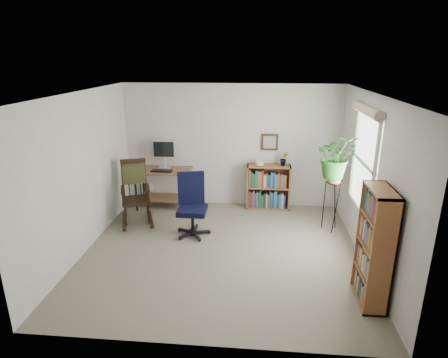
# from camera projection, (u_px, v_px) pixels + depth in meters

# --- Properties ---
(floor) EXTENTS (4.20, 4.00, 0.00)m
(floor) POSITION_uv_depth(u_px,v_px,m) (222.00, 251.00, 5.80)
(floor) COLOR gray
(floor) RESTS_ON ground
(ceiling) EXTENTS (4.20, 4.00, 0.00)m
(ceiling) POSITION_uv_depth(u_px,v_px,m) (221.00, 94.00, 5.05)
(ceiling) COLOR silver
(ceiling) RESTS_ON ground
(wall_back) EXTENTS (4.20, 0.00, 2.40)m
(wall_back) POSITION_uv_depth(u_px,v_px,m) (231.00, 146.00, 7.32)
(wall_back) COLOR silver
(wall_back) RESTS_ON ground
(wall_front) EXTENTS (4.20, 0.00, 2.40)m
(wall_front) POSITION_uv_depth(u_px,v_px,m) (201.00, 243.00, 3.54)
(wall_front) COLOR silver
(wall_front) RESTS_ON ground
(wall_left) EXTENTS (0.00, 4.00, 2.40)m
(wall_left) POSITION_uv_depth(u_px,v_px,m) (82.00, 174.00, 5.61)
(wall_left) COLOR silver
(wall_left) RESTS_ON ground
(wall_right) EXTENTS (0.00, 4.00, 2.40)m
(wall_right) POSITION_uv_depth(u_px,v_px,m) (370.00, 182.00, 5.25)
(wall_right) COLOR silver
(wall_right) RESTS_ON ground
(window) EXTENTS (0.12, 1.20, 1.50)m
(window) POSITION_uv_depth(u_px,v_px,m) (363.00, 162.00, 5.47)
(window) COLOR silver
(window) RESTS_ON wall_right
(desk) EXTENTS (1.07, 0.59, 0.77)m
(desk) POSITION_uv_depth(u_px,v_px,m) (164.00, 188.00, 7.40)
(desk) COLOR brown
(desk) RESTS_ON floor
(monitor) EXTENTS (0.46, 0.16, 0.56)m
(monitor) POSITION_uv_depth(u_px,v_px,m) (164.00, 154.00, 7.33)
(monitor) COLOR silver
(monitor) RESTS_ON desk
(keyboard) EXTENTS (0.40, 0.15, 0.02)m
(keyboard) POSITION_uv_depth(u_px,v_px,m) (162.00, 171.00, 7.16)
(keyboard) COLOR black
(keyboard) RESTS_ON desk
(office_chair) EXTENTS (0.70, 0.70, 1.07)m
(office_chair) POSITION_uv_depth(u_px,v_px,m) (192.00, 206.00, 6.17)
(office_chair) COLOR black
(office_chair) RESTS_ON floor
(rocking_chair) EXTENTS (0.91, 1.15, 1.16)m
(rocking_chair) POSITION_uv_depth(u_px,v_px,m) (135.00, 192.00, 6.63)
(rocking_chair) COLOR black
(rocking_chair) RESTS_ON floor
(low_bookshelf) EXTENTS (0.84, 0.28, 0.88)m
(low_bookshelf) POSITION_uv_depth(u_px,v_px,m) (268.00, 187.00, 7.32)
(low_bookshelf) COLOR #9A5A32
(low_bookshelf) RESTS_ON floor
(tall_bookshelf) EXTENTS (0.27, 0.64, 1.47)m
(tall_bookshelf) POSITION_uv_depth(u_px,v_px,m) (375.00, 247.00, 4.41)
(tall_bookshelf) COLOR #9A5A32
(tall_bookshelf) RESTS_ON floor
(plant_stand) EXTENTS (0.37, 0.37, 1.02)m
(plant_stand) POSITION_uv_depth(u_px,v_px,m) (332.00, 202.00, 6.38)
(plant_stand) COLOR black
(plant_stand) RESTS_ON floor
(spider_plant) EXTENTS (1.69, 1.88, 1.46)m
(spider_plant) POSITION_uv_depth(u_px,v_px,m) (338.00, 135.00, 6.01)
(spider_plant) COLOR #296523
(spider_plant) RESTS_ON plant_stand
(potted_plant_small) EXTENTS (0.13, 0.24, 0.11)m
(potted_plant_small) POSITION_uv_depth(u_px,v_px,m) (284.00, 163.00, 7.15)
(potted_plant_small) COLOR #296523
(potted_plant_small) RESTS_ON low_bookshelf
(framed_picture) EXTENTS (0.32, 0.04, 0.32)m
(framed_picture) POSITION_uv_depth(u_px,v_px,m) (270.00, 142.00, 7.19)
(framed_picture) COLOR black
(framed_picture) RESTS_ON wall_back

